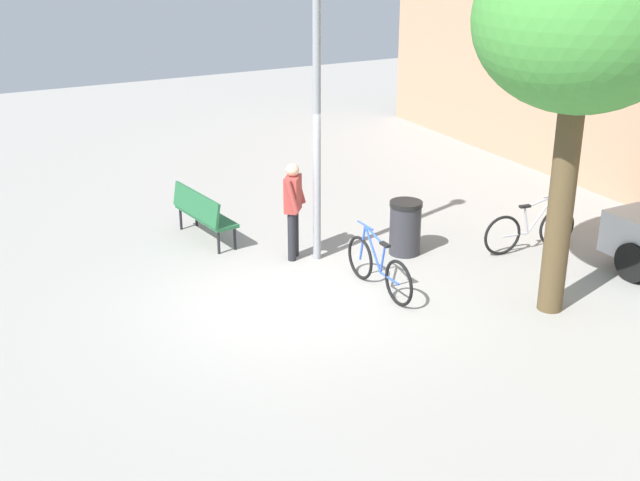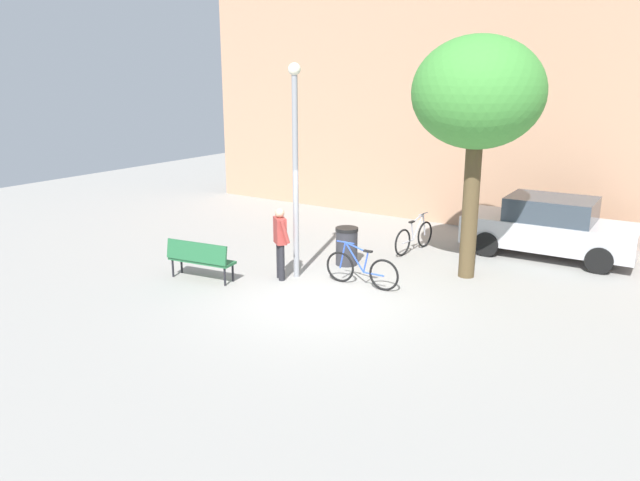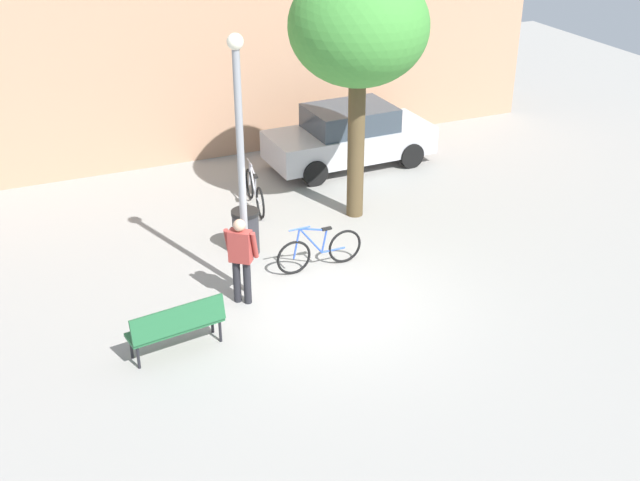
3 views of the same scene
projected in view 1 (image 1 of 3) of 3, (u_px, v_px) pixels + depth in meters
The scene contains 8 objects.
ground_plane at pixel (299, 298), 12.69m from camera, with size 36.00×36.00×0.00m, color gray.
lamppost at pixel (317, 95), 13.11m from camera, with size 0.28×0.28×4.81m.
person_by_lamppost at pixel (293, 204), 13.80m from camera, with size 0.60×0.55×1.67m.
park_bench at pixel (202, 211), 14.72m from camera, with size 1.65×0.69×0.92m.
plaza_tree at pixel (582, 24), 10.83m from camera, with size 2.87×2.87×5.40m.
bicycle_blue at pixel (379, 268), 12.80m from camera, with size 1.81×0.10×0.97m.
bicycle_silver at pixel (531, 230), 14.34m from camera, with size 0.26×1.80×0.97m.
trash_bin at pixel (405, 227), 14.18m from camera, with size 0.56×0.56×0.94m.
Camera 1 is at (10.32, -4.98, 5.52)m, focal length 46.73 mm.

